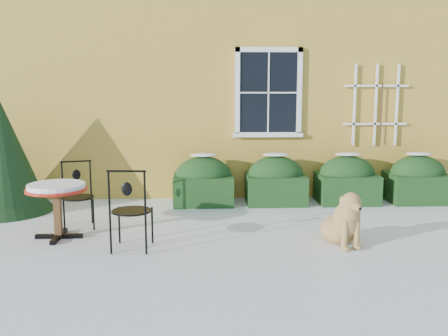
{
  "coord_description": "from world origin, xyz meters",
  "views": [
    {
      "loc": [
        -0.32,
        -6.22,
        2.07
      ],
      "look_at": [
        0.0,
        1.0,
        0.9
      ],
      "focal_mm": 40.0,
      "sensor_mm": 36.0,
      "label": 1
    }
  ],
  "objects_px": {
    "bistro_table": "(57,193)",
    "dog": "(344,222)",
    "patio_chair_near": "(131,209)",
    "patio_chair_far": "(78,195)",
    "evergreen_shrub": "(1,164)"
  },
  "relations": [
    {
      "from": "patio_chair_far",
      "to": "patio_chair_near",
      "type": "bearing_deg",
      "value": -64.95
    },
    {
      "from": "bistro_table",
      "to": "patio_chair_near",
      "type": "xyz_separation_m",
      "value": [
        1.08,
        -0.54,
        -0.11
      ]
    },
    {
      "from": "evergreen_shrub",
      "to": "patio_chair_near",
      "type": "bearing_deg",
      "value": -41.16
    },
    {
      "from": "patio_chair_near",
      "to": "dog",
      "type": "distance_m",
      "value": 2.79
    },
    {
      "from": "patio_chair_far",
      "to": "dog",
      "type": "height_order",
      "value": "patio_chair_far"
    },
    {
      "from": "bistro_table",
      "to": "dog",
      "type": "relative_size",
      "value": 0.96
    },
    {
      "from": "bistro_table",
      "to": "patio_chair_far",
      "type": "height_order",
      "value": "patio_chair_far"
    },
    {
      "from": "patio_chair_near",
      "to": "patio_chair_far",
      "type": "distance_m",
      "value": 1.45
    },
    {
      "from": "dog",
      "to": "patio_chair_far",
      "type": "bearing_deg",
      "value": 149.97
    },
    {
      "from": "evergreen_shrub",
      "to": "dog",
      "type": "relative_size",
      "value": 2.32
    },
    {
      "from": "patio_chair_near",
      "to": "patio_chair_far",
      "type": "xyz_separation_m",
      "value": [
        -0.94,
        1.11,
        -0.04
      ]
    },
    {
      "from": "bistro_table",
      "to": "dog",
      "type": "distance_m",
      "value": 3.9
    },
    {
      "from": "evergreen_shrub",
      "to": "bistro_table",
      "type": "xyz_separation_m",
      "value": [
        1.36,
        -1.59,
        -0.16
      ]
    },
    {
      "from": "evergreen_shrub",
      "to": "dog",
      "type": "height_order",
      "value": "evergreen_shrub"
    },
    {
      "from": "bistro_table",
      "to": "dog",
      "type": "xyz_separation_m",
      "value": [
        3.86,
        -0.48,
        -0.33
      ]
    }
  ]
}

